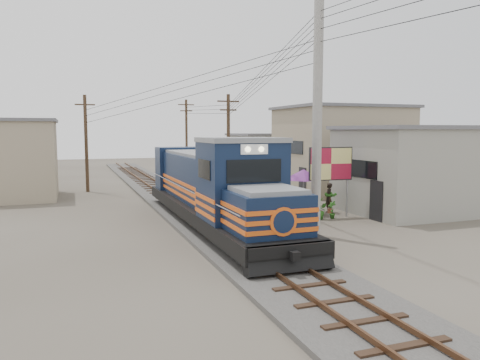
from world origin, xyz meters
name	(u,v)px	position (x,y,z in m)	size (l,w,h in m)	color
ground	(233,240)	(0.00, 0.00, 0.00)	(120.00, 120.00, 0.00)	#473F35
ballast	(179,203)	(0.00, 10.00, 0.08)	(3.60, 70.00, 0.16)	#595651
track	(179,200)	(0.00, 10.00, 0.26)	(1.15, 70.00, 0.12)	#51331E
locomotive	(213,190)	(0.00, 2.74, 1.76)	(2.99, 16.28, 4.04)	black
utility_pole_main	(317,117)	(3.50, -0.50, 5.00)	(0.40, 0.40, 10.00)	#9E9B93
wooden_pole_mid	(228,141)	(4.50, 14.00, 3.68)	(1.60, 0.24, 7.00)	#4C3826
wooden_pole_far	(187,136)	(4.80, 28.00, 3.93)	(1.60, 0.24, 7.50)	#4C3826
wooden_pole_left	(86,141)	(-5.00, 18.00, 3.68)	(1.60, 0.24, 7.00)	#4C3826
power_lines	(181,74)	(-0.14, 8.49, 7.56)	(9.65, 19.00, 3.30)	black
shophouse_front	(414,169)	(11.50, 3.00, 2.36)	(7.35, 6.30, 4.70)	gray
shophouse_mid	(341,149)	(12.50, 12.00, 3.11)	(8.40, 7.35, 6.20)	gray
shophouse_back	(268,156)	(11.00, 22.00, 2.11)	(6.30, 6.30, 4.20)	gray
shophouse_left	(7,159)	(-10.00, 16.00, 2.61)	(6.30, 6.30, 5.20)	gray
billboard	(331,166)	(6.34, 3.11, 2.67)	(2.34, 0.37, 3.61)	#99999E
market_umbrella	(303,175)	(5.55, 4.53, 2.10)	(2.78, 2.78, 2.39)	black
vendor	(328,198)	(7.07, 4.49, 0.80)	(0.58, 0.38, 1.60)	black
plant_nursery	(296,207)	(4.78, 3.87, 0.48)	(3.23, 2.98, 1.11)	#265D1A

